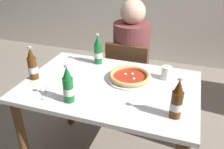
{
  "coord_description": "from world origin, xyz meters",
  "views": [
    {
      "loc": [
        0.47,
        -1.33,
        1.58
      ],
      "look_at": [
        0.0,
        0.05,
        0.8
      ],
      "focal_mm": 37.81,
      "sensor_mm": 36.0,
      "label": 1
    }
  ],
  "objects": [
    {
      "name": "paper_cup",
      "position": [
        0.36,
        0.2,
        0.8
      ],
      "size": [
        0.07,
        0.07,
        0.09
      ],
      "primitive_type": "cylinder",
      "color": "white",
      "rests_on": "dining_table_main"
    },
    {
      "name": "beer_bottle_right",
      "position": [
        -0.54,
        -0.1,
        0.85
      ],
      "size": [
        0.07,
        0.07,
        0.25
      ],
      "color": "#512D0F",
      "rests_on": "dining_table_main"
    },
    {
      "name": "diner_seated",
      "position": [
        -0.02,
        0.66,
        0.58
      ],
      "size": [
        0.34,
        0.34,
        1.21
      ],
      "color": "#2D3342",
      "rests_on": "ground_plane"
    },
    {
      "name": "beer_bottle_extra",
      "position": [
        0.46,
        -0.22,
        0.85
      ],
      "size": [
        0.07,
        0.07,
        0.25
      ],
      "color": "#512D0F",
      "rests_on": "dining_table_main"
    },
    {
      "name": "beer_bottle_left",
      "position": [
        -0.17,
        -0.27,
        0.85
      ],
      "size": [
        0.07,
        0.07,
        0.25
      ],
      "color": "#196B2D",
      "rests_on": "dining_table_main"
    },
    {
      "name": "pizza_margherita_near",
      "position": [
        0.11,
        0.11,
        0.77
      ],
      "size": [
        0.33,
        0.33,
        0.04
      ],
      "color": "white",
      "rests_on": "dining_table_main"
    },
    {
      "name": "beer_bottle_center",
      "position": [
        -0.2,
        0.29,
        0.85
      ],
      "size": [
        0.07,
        0.07,
        0.25
      ],
      "color": "#196B2D",
      "rests_on": "dining_table_main"
    },
    {
      "name": "dining_table_main",
      "position": [
        0.0,
        0.0,
        0.64
      ],
      "size": [
        1.2,
        0.8,
        0.75
      ],
      "color": "silver",
      "rests_on": "ground_plane"
    },
    {
      "name": "napkin_with_cutlery",
      "position": [
        -0.38,
        -0.23,
        0.75
      ],
      "size": [
        0.21,
        0.21,
        0.01
      ],
      "color": "white",
      "rests_on": "dining_table_main"
    },
    {
      "name": "chair_behind_table",
      "position": [
        -0.02,
        0.61,
        0.48
      ],
      "size": [
        0.42,
        0.42,
        0.85
      ],
      "rotation": [
        0.0,
        0.0,
        3.1
      ],
      "color": "brown",
      "rests_on": "ground_plane"
    }
  ]
}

